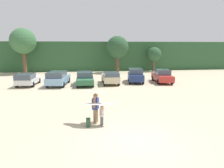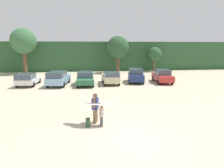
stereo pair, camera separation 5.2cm
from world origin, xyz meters
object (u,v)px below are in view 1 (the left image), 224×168
object	(u,v)px
parked_car_red	(162,76)
surfboard_white	(99,104)
parked_car_champagne	(110,77)
parked_car_sky_blue	(58,78)
person_adult	(96,106)
surfboard_cream	(93,92)
backpack_dropped	(88,122)
parked_car_navy	(136,75)
parked_car_white	(27,79)
person_child	(102,114)
parked_car_forest_green	(85,78)

from	to	relation	value
parked_car_red	surfboard_white	size ratio (longest dim) A/B	2.38
parked_car_champagne	parked_car_red	size ratio (longest dim) A/B	0.88
parked_car_sky_blue	surfboard_white	distance (m)	13.10
parked_car_champagne	surfboard_white	xyz separation A→B (m)	(-2.16, -12.61, 0.45)
surfboard_white	person_adult	bearing A→B (deg)	-59.50
parked_car_sky_blue	parked_car_champagne	world-z (taller)	parked_car_sky_blue
surfboard_cream	backpack_dropped	xyz separation A→B (m)	(-0.33, -0.43, -1.65)
parked_car_sky_blue	parked_car_navy	world-z (taller)	parked_car_navy
parked_car_champagne	parked_car_navy	bearing A→B (deg)	-76.10
parked_car_navy	backpack_dropped	bearing A→B (deg)	165.61
backpack_dropped	parked_car_navy	bearing A→B (deg)	65.89
parked_car_navy	person_adult	world-z (taller)	person_adult
parked_car_white	surfboard_white	bearing A→B (deg)	-147.86
person_adult	surfboard_cream	size ratio (longest dim) A/B	0.99
parked_car_sky_blue	person_child	xyz separation A→B (m)	(4.02, -12.55, -0.22)
parked_car_sky_blue	parked_car_red	world-z (taller)	parked_car_sky_blue
parked_car_red	parked_car_navy	bearing A→B (deg)	85.59
person_child	surfboard_white	size ratio (longest dim) A/B	0.61
parked_car_red	backpack_dropped	distance (m)	15.91
parked_car_champagne	person_adult	size ratio (longest dim) A/B	2.25
parked_car_champagne	surfboard_white	size ratio (longest dim) A/B	2.10
person_child	backpack_dropped	distance (m)	0.87
parked_car_sky_blue	backpack_dropped	world-z (taller)	parked_car_sky_blue
parked_car_forest_green	backpack_dropped	xyz separation A→B (m)	(0.20, -12.54, -0.57)
surfboard_cream	person_adult	bearing A→B (deg)	-121.29
parked_car_sky_blue	parked_car_navy	size ratio (longest dim) A/B	1.16
person_child	person_adult	bearing A→B (deg)	-38.05
parked_car_sky_blue	surfboard_cream	world-z (taller)	surfboard_cream
surfboard_cream	backpack_dropped	world-z (taller)	surfboard_cream
parked_car_navy	surfboard_white	bearing A→B (deg)	167.78
parked_car_champagne	backpack_dropped	world-z (taller)	parked_car_champagne
backpack_dropped	person_child	bearing A→B (deg)	2.22
person_child	parked_car_forest_green	bearing A→B (deg)	-67.81
person_adult	surfboard_white	xyz separation A→B (m)	(0.20, -0.42, 0.26)
surfboard_white	person_child	bearing A→B (deg)	163.04
parked_car_red	person_adult	xyz separation A→B (m)	(-8.83, -12.42, 0.18)
surfboard_white	backpack_dropped	xyz separation A→B (m)	(-0.64, -0.08, -1.02)
parked_car_champagne	person_adult	distance (m)	12.42
person_child	surfboard_white	distance (m)	0.62
parked_car_navy	parked_car_red	distance (m)	3.28
parked_car_white	parked_car_sky_blue	world-z (taller)	parked_car_sky_blue
surfboard_cream	surfboard_white	world-z (taller)	surfboard_cream
backpack_dropped	parked_car_forest_green	bearing A→B (deg)	90.92
person_adult	parked_car_sky_blue	bearing A→B (deg)	-55.17
backpack_dropped	person_adult	bearing A→B (deg)	48.80
parked_car_white	backpack_dropped	distance (m)	14.50
parked_car_red	surfboard_cream	distance (m)	15.40
parked_car_navy	person_child	distance (m)	14.47
parked_car_champagne	backpack_dropped	size ratio (longest dim) A/B	8.75
parked_car_white	parked_car_red	size ratio (longest dim) A/B	0.92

